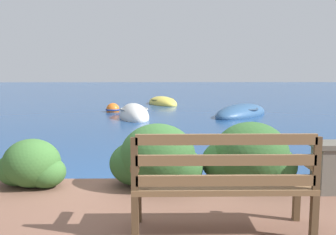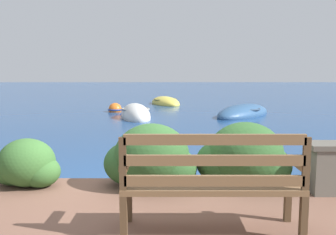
# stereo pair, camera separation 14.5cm
# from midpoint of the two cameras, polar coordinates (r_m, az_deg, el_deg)

# --- Properties ---
(ground_plane) EXTENTS (80.00, 80.00, 0.00)m
(ground_plane) POSITION_cam_midpoint_polar(r_m,az_deg,el_deg) (5.15, -5.10, -11.57)
(ground_plane) COLOR navy
(park_bench) EXTENTS (1.60, 0.48, 0.93)m
(park_bench) POSITION_cam_midpoint_polar(r_m,az_deg,el_deg) (3.36, 7.08, -9.45)
(park_bench) COLOR brown
(park_bench) RESTS_ON patio_terrace
(hedge_clump_left) EXTENTS (0.88, 0.64, 0.60)m
(hedge_clump_left) POSITION_cam_midpoint_polar(r_m,az_deg,el_deg) (4.99, -20.92, -6.93)
(hedge_clump_left) COLOR #38662D
(hedge_clump_left) RESTS_ON patio_terrace
(hedge_clump_centre) EXTENTS (1.16, 0.84, 0.79)m
(hedge_clump_centre) POSITION_cam_midpoint_polar(r_m,az_deg,el_deg) (4.65, -2.68, -6.41)
(hedge_clump_centre) COLOR #2D5628
(hedge_clump_centre) RESTS_ON patio_terrace
(hedge_clump_right) EXTENTS (1.18, 0.85, 0.80)m
(hedge_clump_right) POSITION_cam_midpoint_polar(r_m,az_deg,el_deg) (4.81, 11.45, -6.04)
(hedge_clump_right) COLOR #2D5628
(hedge_clump_right) RESTS_ON patio_terrace
(rowboat_nearest) EXTENTS (1.44, 2.40, 0.87)m
(rowboat_nearest) POSITION_cam_midpoint_polar(r_m,az_deg,el_deg) (12.69, -5.52, 0.23)
(rowboat_nearest) COLOR silver
(rowboat_nearest) RESTS_ON ground_plane
(rowboat_mid) EXTENTS (2.83, 3.15, 0.71)m
(rowboat_mid) POSITION_cam_midpoint_polar(r_m,az_deg,el_deg) (13.62, 10.79, 0.57)
(rowboat_mid) COLOR #2D517A
(rowboat_mid) RESTS_ON ground_plane
(rowboat_far) EXTENTS (1.85, 2.62, 0.64)m
(rowboat_far) POSITION_cam_midpoint_polar(r_m,az_deg,el_deg) (17.52, -1.07, 2.22)
(rowboat_far) COLOR #DBC64C
(rowboat_far) RESTS_ON ground_plane
(mooring_buoy) EXTENTS (0.56, 0.56, 0.51)m
(mooring_buoy) POSITION_cam_midpoint_polar(r_m,az_deg,el_deg) (14.59, -8.69, 1.19)
(mooring_buoy) COLOR orange
(mooring_buoy) RESTS_ON ground_plane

